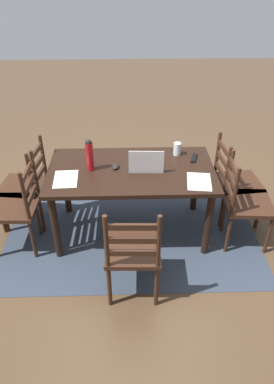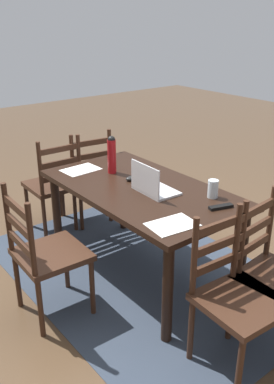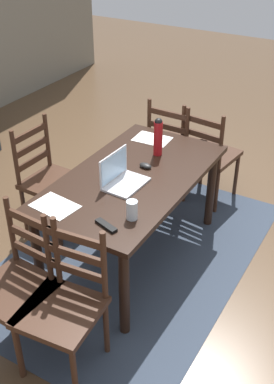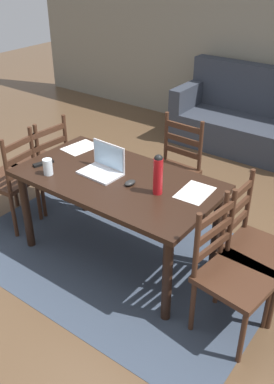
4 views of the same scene
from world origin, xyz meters
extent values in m
plane|color=brown|center=(0.00, 0.00, 0.00)|extent=(14.00, 14.00, 0.00)
cube|color=#333D4C|center=(0.00, 0.00, 0.00)|extent=(2.56, 1.72, 0.01)
cube|color=black|center=(0.00, 0.00, 0.73)|extent=(1.57, 0.87, 0.04)
cylinder|color=black|center=(-0.71, -0.35, 0.35)|extent=(0.07, 0.07, 0.71)
cylinder|color=black|center=(0.71, -0.35, 0.35)|extent=(0.07, 0.07, 0.71)
cylinder|color=black|center=(-0.71, 0.35, 0.35)|extent=(0.07, 0.07, 0.71)
cylinder|color=black|center=(0.71, 0.35, 0.35)|extent=(0.07, 0.07, 0.71)
cube|color=#3D2316|center=(1.12, -0.17, 0.45)|extent=(0.49, 0.49, 0.04)
cylinder|color=#3D2316|center=(1.33, -0.01, 0.21)|extent=(0.04, 0.04, 0.43)
cylinder|color=#3D2316|center=(1.28, -0.39, 0.21)|extent=(0.04, 0.04, 0.43)
cylinder|color=#3D2316|center=(0.95, 0.04, 0.21)|extent=(0.04, 0.04, 0.43)
cylinder|color=#3D2316|center=(0.90, -0.34, 0.21)|extent=(0.04, 0.04, 0.43)
cylinder|color=#3D2316|center=(0.94, 0.04, 0.70)|extent=(0.04, 0.04, 0.50)
cylinder|color=#3D2316|center=(0.89, -0.34, 0.70)|extent=(0.04, 0.04, 0.50)
cube|color=#3D2316|center=(0.92, -0.15, 0.60)|extent=(0.07, 0.36, 0.05)
cube|color=#3D2316|center=(0.92, -0.15, 0.72)|extent=(0.07, 0.36, 0.05)
cube|color=#3D2316|center=(0.92, -0.15, 0.85)|extent=(0.07, 0.36, 0.05)
cube|color=#3D2316|center=(-1.12, 0.17, 0.45)|extent=(0.47, 0.47, 0.04)
cylinder|color=#3D2316|center=(-1.29, 0.38, 0.21)|extent=(0.04, 0.04, 0.43)
cylinder|color=#3D2316|center=(-0.94, -0.03, 0.21)|extent=(0.04, 0.04, 0.43)
cylinder|color=#3D2316|center=(-0.91, 0.35, 0.21)|extent=(0.04, 0.04, 0.43)
cylinder|color=#3D2316|center=(-0.93, -0.03, 0.70)|extent=(0.04, 0.04, 0.50)
cylinder|color=#3D2316|center=(-0.90, 0.35, 0.70)|extent=(0.04, 0.04, 0.50)
cube|color=#3D2316|center=(-0.92, 0.16, 0.60)|extent=(0.05, 0.36, 0.05)
cube|color=#3D2316|center=(-0.92, 0.16, 0.72)|extent=(0.05, 0.36, 0.05)
cube|color=#3D2316|center=(-0.92, 0.16, 0.85)|extent=(0.05, 0.36, 0.05)
cube|color=#3D2316|center=(0.00, 0.76, 0.45)|extent=(0.45, 0.45, 0.04)
cylinder|color=#3D2316|center=(0.18, 0.57, 0.21)|extent=(0.04, 0.04, 0.43)
cylinder|color=#3D2316|center=(-0.20, 0.58, 0.21)|extent=(0.04, 0.04, 0.43)
cylinder|color=#3D2316|center=(0.20, 0.95, 0.21)|extent=(0.04, 0.04, 0.43)
cylinder|color=#3D2316|center=(-0.18, 0.96, 0.21)|extent=(0.04, 0.04, 0.43)
cylinder|color=#3D2316|center=(0.20, 0.96, 0.70)|extent=(0.04, 0.04, 0.50)
cylinder|color=#3D2316|center=(-0.18, 0.97, 0.70)|extent=(0.04, 0.04, 0.50)
cube|color=#3D2316|center=(0.01, 0.96, 0.60)|extent=(0.36, 0.04, 0.05)
cube|color=#3D2316|center=(0.01, 0.96, 0.72)|extent=(0.36, 0.04, 0.05)
cube|color=#3D2316|center=(0.01, 0.96, 0.85)|extent=(0.36, 0.04, 0.05)
cylinder|color=#3D2316|center=(-0.91, -0.35, 0.21)|extent=(0.04, 0.04, 0.43)
cylinder|color=#3D2316|center=(-0.94, 0.03, 0.21)|extent=(0.04, 0.04, 0.43)
cylinder|color=#3D2316|center=(-0.90, -0.34, 0.70)|extent=(0.04, 0.04, 0.50)
cylinder|color=#3D2316|center=(-0.93, 0.03, 0.70)|extent=(0.04, 0.04, 0.50)
cube|color=#3D2316|center=(-0.92, -0.16, 0.60)|extent=(0.06, 0.36, 0.05)
cube|color=#3D2316|center=(-0.92, -0.16, 0.72)|extent=(0.06, 0.36, 0.05)
cube|color=#3D2316|center=(-0.92, -0.16, 0.85)|extent=(0.06, 0.36, 0.05)
cube|color=#3D2316|center=(1.12, 0.17, 0.45)|extent=(0.45, 0.45, 0.04)
cylinder|color=#3D2316|center=(1.31, 0.36, 0.21)|extent=(0.04, 0.04, 0.43)
cylinder|color=#3D2316|center=(1.30, -0.02, 0.21)|extent=(0.04, 0.04, 0.43)
cylinder|color=#3D2316|center=(0.93, 0.37, 0.21)|extent=(0.04, 0.04, 0.43)
cylinder|color=#3D2316|center=(0.92, -0.01, 0.21)|extent=(0.04, 0.04, 0.43)
cylinder|color=#3D2316|center=(0.92, 0.37, 0.70)|extent=(0.04, 0.04, 0.50)
cylinder|color=#3D2316|center=(0.91, -0.01, 0.70)|extent=(0.04, 0.04, 0.50)
cube|color=#3D2316|center=(0.92, 0.18, 0.60)|extent=(0.03, 0.36, 0.05)
cube|color=#3D2316|center=(0.92, 0.18, 0.72)|extent=(0.03, 0.36, 0.05)
cube|color=#3D2316|center=(0.92, 0.18, 0.85)|extent=(0.03, 0.36, 0.05)
cube|color=silver|center=(-0.14, -0.03, 0.75)|extent=(0.33, 0.23, 0.02)
cube|color=silver|center=(-0.14, 0.07, 0.87)|extent=(0.32, 0.02, 0.21)
cube|color=#A5CCEA|center=(-0.14, 0.07, 0.87)|extent=(0.30, 0.02, 0.19)
cylinder|color=#A81419|center=(0.38, -0.01, 0.88)|extent=(0.07, 0.07, 0.28)
sphere|color=black|center=(0.38, -0.01, 1.02)|extent=(0.06, 0.06, 0.06)
cylinder|color=silver|center=(-0.46, -0.27, 0.81)|extent=(0.07, 0.07, 0.13)
ellipsoid|color=black|center=(0.15, -0.03, 0.76)|extent=(0.07, 0.10, 0.03)
cube|color=black|center=(-0.62, -0.18, 0.76)|extent=(0.09, 0.18, 0.02)
cube|color=white|center=(-0.60, 0.24, 0.75)|extent=(0.25, 0.32, 0.00)
cube|color=white|center=(0.59, 0.16, 0.75)|extent=(0.23, 0.31, 0.00)
camera|label=1|loc=(0.03, 2.88, 2.47)|focal=33.28mm
camera|label=2|loc=(-2.27, 1.82, 1.93)|focal=39.46mm
camera|label=3|loc=(-2.58, -1.54, 2.52)|focal=44.75mm
camera|label=4|loc=(1.83, -2.21, 2.32)|focal=39.83mm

